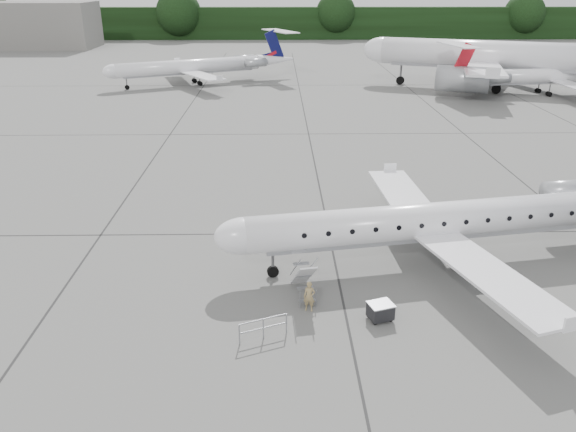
{
  "coord_description": "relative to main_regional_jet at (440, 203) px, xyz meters",
  "views": [
    {
      "loc": [
        -8.0,
        -25.48,
        14.59
      ],
      "look_at": [
        -7.47,
        3.63,
        2.3
      ],
      "focal_mm": 35.0,
      "sensor_mm": 36.0,
      "label": 1
    }
  ],
  "objects": [
    {
      "name": "passenger",
      "position": [
        -7.28,
        -4.93,
        -2.74
      ],
      "size": [
        0.61,
        0.46,
        1.51
      ],
      "primitive_type": "imported",
      "rotation": [
        0.0,
        0.0,
        -0.19
      ],
      "color": "#9A8354",
      "rests_on": "ground"
    },
    {
      "name": "bg_regional_right",
      "position": [
        28.78,
        49.19,
        0.01
      ],
      "size": [
        29.32,
        23.05,
        7.01
      ],
      "primitive_type": null,
      "rotation": [
        0.0,
        0.0,
        3.29
      ],
      "color": "white",
      "rests_on": "ground"
    },
    {
      "name": "bg_regional_left",
      "position": [
        -21.82,
        57.85,
        0.19
      ],
      "size": [
        34.02,
        30.27,
        7.37
      ],
      "primitive_type": null,
      "rotation": [
        0.0,
        0.0,
        0.44
      ],
      "color": "white",
      "rests_on": "ground"
    },
    {
      "name": "ground",
      "position": [
        -0.7,
        -2.39,
        -3.5
      ],
      "size": [
        320.0,
        320.0,
        0.0
      ],
      "primitive_type": "plane",
      "color": "slate",
      "rests_on": "ground"
    },
    {
      "name": "baggage_cart",
      "position": [
        -4.03,
        -5.8,
        -3.04
      ],
      "size": [
        1.27,
        1.15,
        0.92
      ],
      "primitive_type": null,
      "rotation": [
        0.0,
        0.0,
        0.32
      ],
      "color": "black",
      "rests_on": "ground"
    },
    {
      "name": "treeline",
      "position": [
        -0.7,
        127.61,
        0.5
      ],
      "size": [
        260.0,
        4.0,
        8.0
      ],
      "primitive_type": "cube",
      "color": "black",
      "rests_on": "ground"
    },
    {
      "name": "airstair",
      "position": [
        -7.51,
        -3.6,
        -2.4
      ],
      "size": [
        1.26,
        2.51,
        2.19
      ],
      "primitive_type": null,
      "rotation": [
        0.0,
        0.0,
        0.18
      ],
      "color": "white",
      "rests_on": "ground"
    },
    {
      "name": "bg_narrowbody",
      "position": [
        20.8,
        53.13,
        3.27
      ],
      "size": [
        44.96,
        38.99,
        13.52
      ],
      "primitive_type": null,
      "rotation": [
        0.0,
        0.0,
        -0.37
      ],
      "color": "white",
      "rests_on": "ground"
    },
    {
      "name": "terminal_building",
      "position": [
        -70.7,
        107.61,
        1.5
      ],
      "size": [
        40.0,
        14.0,
        10.0
      ],
      "primitive_type": "cube",
      "color": "slate",
      "rests_on": "ground"
    },
    {
      "name": "safety_railing",
      "position": [
        -9.41,
        -7.2,
        -3.0
      ],
      "size": [
        2.07,
        0.9,
        1.0
      ],
      "primitive_type": null,
      "rotation": [
        0.0,
        0.0,
        0.39
      ],
      "color": "gray",
      "rests_on": "ground"
    },
    {
      "name": "main_regional_jet",
      "position": [
        0.0,
        0.0,
        0.0
      ],
      "size": [
        30.29,
        24.12,
        6.99
      ],
      "primitive_type": null,
      "rotation": [
        0.0,
        0.0,
        0.18
      ],
      "color": "white",
      "rests_on": "ground"
    }
  ]
}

